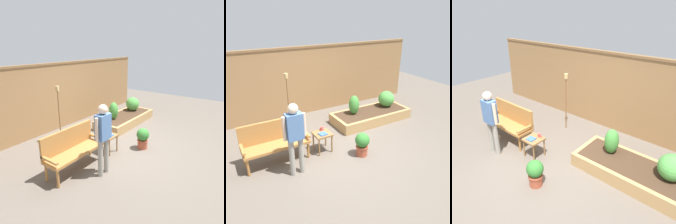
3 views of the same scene
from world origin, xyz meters
TOP-DOWN VIEW (x-y plane):
  - ground_plane at (0.00, 0.00)m, footprint 14.00×14.00m
  - fence_back at (0.00, 2.60)m, footprint 8.40×0.14m
  - garden_bench at (-1.47, 0.42)m, footprint 1.44×0.48m
  - side_table at (-0.40, 0.24)m, footprint 0.40×0.40m
  - cup_on_table at (-0.34, 0.37)m, footprint 0.11×0.08m
  - book_on_table at (-0.41, 0.17)m, footprint 0.19×0.19m
  - potted_boxwood at (0.32, -0.39)m, footprint 0.34×0.34m
  - raised_planter_bed at (1.66, 1.04)m, footprint 2.40×1.00m
  - shrub_near_bench at (1.09, 1.13)m, footprint 0.31×0.31m
  - shrub_far_corner at (2.33, 1.13)m, footprint 0.50×0.50m
  - tiki_torch at (-0.68, 1.73)m, footprint 0.10×0.10m
  - person_by_bench at (-1.23, -0.27)m, footprint 0.47×0.20m

SIDE VIEW (x-z plane):
  - ground_plane at x=0.00m, z-range 0.00..0.00m
  - raised_planter_bed at x=1.66m, z-range 0.00..0.30m
  - potted_boxwood at x=0.32m, z-range 0.03..0.60m
  - side_table at x=-0.40m, z-range 0.16..0.64m
  - book_on_table at x=-0.41m, z-range 0.48..0.51m
  - cup_on_table at x=-0.34m, z-range 0.48..0.57m
  - garden_bench at x=-1.47m, z-range 0.07..1.01m
  - shrub_far_corner at x=2.33m, z-range 0.30..0.80m
  - shrub_near_bench at x=1.09m, z-range 0.30..0.87m
  - person_by_bench at x=-1.23m, z-range 0.15..1.71m
  - fence_back at x=0.00m, z-range 0.01..2.17m
  - tiki_torch at x=-0.68m, z-range 0.31..1.93m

